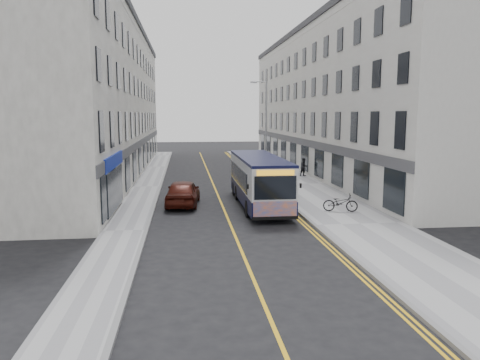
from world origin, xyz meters
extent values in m
plane|color=black|center=(0.00, 0.00, 0.00)|extent=(140.00, 140.00, 0.00)
cube|color=#999A9C|center=(6.25, 12.00, 0.06)|extent=(4.50, 64.00, 0.12)
cube|color=#999A9C|center=(-5.00, 12.00, 0.06)|extent=(2.00, 64.00, 0.12)
cube|color=slate|center=(4.00, 12.00, 0.07)|extent=(0.18, 64.00, 0.13)
cube|color=slate|center=(-4.00, 12.00, 0.07)|extent=(0.18, 64.00, 0.13)
cube|color=gold|center=(0.00, 12.00, 0.00)|extent=(0.12, 64.00, 0.01)
cube|color=gold|center=(3.55, 12.00, 0.00)|extent=(0.10, 64.00, 0.01)
cube|color=gold|center=(3.75, 12.00, 0.00)|extent=(0.10, 64.00, 0.01)
cube|color=silver|center=(11.50, 21.00, 6.50)|extent=(6.00, 46.00, 13.00)
cube|color=white|center=(-9.00, 21.00, 6.50)|extent=(6.00, 46.00, 13.00)
cylinder|color=#979A9F|center=(4.25, 14.00, 4.00)|extent=(0.14, 0.14, 8.00)
cylinder|color=#979A9F|center=(3.75, 14.00, 7.90)|extent=(1.00, 0.08, 0.08)
cube|color=#979A9F|center=(3.25, 14.00, 7.85)|extent=(0.50, 0.18, 0.12)
cube|color=black|center=(2.14, 4.36, 0.73)|extent=(2.29, 10.06, 0.82)
cube|color=#B3B6BA|center=(2.14, 4.36, 1.97)|extent=(2.29, 10.06, 1.65)
cube|color=black|center=(2.14, 4.36, 2.86)|extent=(2.31, 10.06, 0.15)
cube|color=black|center=(0.98, 4.91, 1.78)|extent=(0.04, 7.87, 1.05)
cube|color=black|center=(3.30, 4.91, 1.78)|extent=(0.04, 7.87, 1.05)
cube|color=black|center=(2.14, -0.69, 1.88)|extent=(2.06, 0.04, 1.14)
cube|color=orange|center=(2.14, -0.69, 0.78)|extent=(2.15, 0.04, 0.87)
cube|color=#F1A31A|center=(2.14, -0.70, 2.61)|extent=(1.83, 0.04, 0.26)
cylinder|color=black|center=(1.11, 1.34, 0.46)|extent=(0.26, 0.91, 0.91)
cylinder|color=black|center=(3.17, 1.34, 0.46)|extent=(0.26, 0.91, 0.91)
cylinder|color=black|center=(1.11, 6.37, 0.46)|extent=(0.26, 0.91, 0.91)
cylinder|color=black|center=(3.17, 6.37, 0.46)|extent=(0.26, 0.91, 0.91)
cylinder|color=black|center=(1.11, 8.02, 0.46)|extent=(0.26, 0.91, 0.91)
cylinder|color=black|center=(3.17, 8.02, 0.46)|extent=(0.26, 0.91, 0.91)
imported|color=black|center=(6.22, 1.65, 0.61)|extent=(1.97, 1.11, 0.98)
imported|color=#9B7A46|center=(5.39, 11.46, 1.04)|extent=(0.72, 0.51, 1.85)
imported|color=black|center=(8.00, 16.34, 0.90)|extent=(0.92, 0.82, 1.57)
imported|color=silver|center=(3.20, 20.04, 0.67)|extent=(1.61, 4.12, 1.34)
imported|color=#45130B|center=(-2.32, 5.01, 0.78)|extent=(2.26, 4.74, 1.56)
camera|label=1|loc=(-2.20, -22.58, 5.39)|focal=35.00mm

